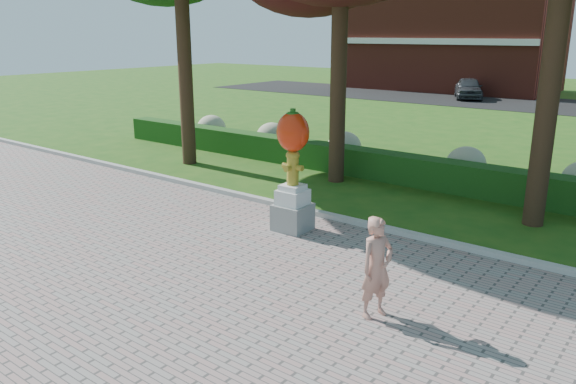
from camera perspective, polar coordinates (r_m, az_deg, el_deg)
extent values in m
plane|color=#205214|center=(10.40, -4.00, -7.28)|extent=(100.00, 100.00, 0.00)
cube|color=gray|center=(8.20, -23.63, -15.32)|extent=(40.00, 14.00, 0.04)
cube|color=#ADADA5|center=(12.61, 5.08, -2.70)|extent=(40.00, 0.18, 0.15)
cube|color=#194012|center=(15.92, 12.95, 2.11)|extent=(24.00, 0.70, 0.80)
ellipsoid|color=tan|center=(21.86, -7.78, 6.46)|extent=(1.10, 1.10, 0.99)
ellipsoid|color=tan|center=(19.86, -1.65, 5.65)|extent=(1.10, 1.10, 0.99)
ellipsoid|color=tan|center=(18.14, 5.73, 4.59)|extent=(1.10, 1.10, 0.99)
ellipsoid|color=tan|center=(16.42, 17.63, 2.72)|extent=(1.10, 1.10, 0.99)
cube|color=maroon|center=(44.26, 16.52, 14.53)|extent=(14.00, 8.00, 7.00)
cylinder|color=black|center=(18.07, -10.47, 13.35)|extent=(0.44, 0.44, 6.72)
cylinder|color=black|center=(15.60, 5.16, 12.15)|extent=(0.44, 0.44, 6.16)
cylinder|color=black|center=(12.94, 25.38, 12.45)|extent=(0.44, 0.44, 7.28)
cube|color=gray|center=(11.90, 0.47, -2.54)|extent=(0.72, 0.72, 0.56)
cube|color=silver|center=(11.77, 0.48, -0.51)|extent=(0.58, 0.58, 0.31)
cube|color=silver|center=(11.71, 0.48, 0.49)|extent=(0.47, 0.47, 0.11)
cylinder|color=olive|center=(11.62, 0.48, 2.25)|extent=(0.25, 0.25, 0.63)
ellipsoid|color=olive|center=(11.55, 0.49, 3.77)|extent=(0.29, 0.29, 0.20)
cylinder|color=olive|center=(11.71, -0.22, 2.70)|extent=(0.13, 0.12, 0.12)
cylinder|color=olive|center=(11.50, 1.20, 2.45)|extent=(0.13, 0.12, 0.12)
cylinder|color=olive|center=(11.47, -0.03, 2.42)|extent=(0.13, 0.13, 0.13)
cylinder|color=olive|center=(11.53, 0.49, 4.20)|extent=(0.09, 0.09, 0.06)
ellipsoid|color=red|center=(11.46, 0.49, 6.13)|extent=(0.70, 0.63, 0.82)
ellipsoid|color=red|center=(11.58, -0.31, 6.12)|extent=(0.35, 0.35, 0.52)
ellipsoid|color=red|center=(11.34, 1.31, 5.91)|extent=(0.35, 0.35, 0.52)
cylinder|color=#1A4F12|center=(11.39, 0.50, 8.13)|extent=(0.11, 0.11, 0.13)
ellipsoid|color=#1A4F12|center=(11.40, 0.50, 7.97)|extent=(0.27, 0.27, 0.09)
imported|color=tan|center=(8.30, 9.01, -7.58)|extent=(0.53, 0.65, 1.53)
imported|color=#3A3E41|center=(37.96, 17.87, 10.02)|extent=(3.04, 4.20, 1.33)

